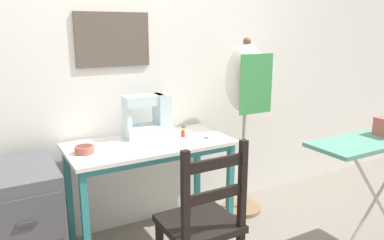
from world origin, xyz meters
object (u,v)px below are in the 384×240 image
at_px(thread_spool_near_machine, 183,134).
at_px(filing_cabinet, 25,227).
at_px(thread_spool_mid_table, 183,130).
at_px(dress_form, 246,88).
at_px(wooden_chair, 202,224).
at_px(fabric_bowl, 84,149).
at_px(sewing_machine, 150,117).
at_px(ironing_board, 383,144).
at_px(scissors, 211,137).

relative_size(thread_spool_near_machine, filing_cabinet, 0.06).
xyz_separation_m(thread_spool_mid_table, dress_form, (0.53, -0.02, 0.26)).
bearing_deg(wooden_chair, fabric_bowl, 128.37).
relative_size(filing_cabinet, dress_form, 0.52).
distance_m(wooden_chair, dress_form, 1.20).
relative_size(sewing_machine, wooden_chair, 0.37).
relative_size(wooden_chair, filing_cabinet, 1.26).
relative_size(dress_form, ironing_board, 1.31).
relative_size(thread_spool_near_machine, thread_spool_mid_table, 0.98).
bearing_deg(filing_cabinet, thread_spool_near_machine, 2.85).
xyz_separation_m(sewing_machine, wooden_chair, (-0.02, -0.75, -0.45)).
height_order(fabric_bowl, ironing_board, ironing_board).
relative_size(scissors, wooden_chair, 0.17).
distance_m(sewing_machine, thread_spool_near_machine, 0.26).
height_order(scissors, wooden_chair, wooden_chair).
bearing_deg(ironing_board, wooden_chair, 168.84).
relative_size(thread_spool_mid_table, filing_cabinet, 0.06).
bearing_deg(sewing_machine, fabric_bowl, -162.28).
bearing_deg(filing_cabinet, scissors, -2.40).
xyz_separation_m(scissors, wooden_chair, (-0.37, -0.51, -0.31)).
xyz_separation_m(sewing_machine, ironing_board, (1.15, -0.98, -0.11)).
bearing_deg(thread_spool_mid_table, dress_form, -2.70).
relative_size(scissors, ironing_board, 0.14).
bearing_deg(wooden_chair, thread_spool_near_machine, 71.12).
distance_m(wooden_chair, filing_cabinet, 1.01).
xyz_separation_m(fabric_bowl, dress_form, (1.26, 0.09, 0.26)).
bearing_deg(thread_spool_mid_table, wooden_chair, -110.39).
bearing_deg(filing_cabinet, wooden_chair, -33.31).
relative_size(scissors, dress_form, 0.11).
xyz_separation_m(thread_spool_near_machine, thread_spool_mid_table, (0.05, 0.10, -0.00)).
relative_size(sewing_machine, thread_spool_mid_table, 7.71).
bearing_deg(scissors, wooden_chair, -126.25).
distance_m(thread_spool_near_machine, dress_form, 0.64).
bearing_deg(wooden_chair, sewing_machine, 88.16).
height_order(thread_spool_mid_table, filing_cabinet, thread_spool_mid_table).
distance_m(fabric_bowl, scissors, 0.85).
height_order(thread_spool_near_machine, wooden_chair, wooden_chair).
bearing_deg(wooden_chair, thread_spool_mid_table, 69.61).
bearing_deg(ironing_board, filing_cabinet, 158.70).
bearing_deg(fabric_bowl, dress_form, 3.94).
distance_m(fabric_bowl, filing_cabinet, 0.54).
distance_m(scissors, dress_form, 0.54).
bearing_deg(sewing_machine, thread_spool_mid_table, -11.00).
bearing_deg(fabric_bowl, sewing_machine, 17.72).
relative_size(wooden_chair, dress_form, 0.65).
distance_m(sewing_machine, wooden_chair, 0.88).
relative_size(fabric_bowl, thread_spool_mid_table, 2.66).
height_order(sewing_machine, scissors, sewing_machine).
distance_m(sewing_machine, ironing_board, 1.52).
distance_m(scissors, thread_spool_near_machine, 0.19).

